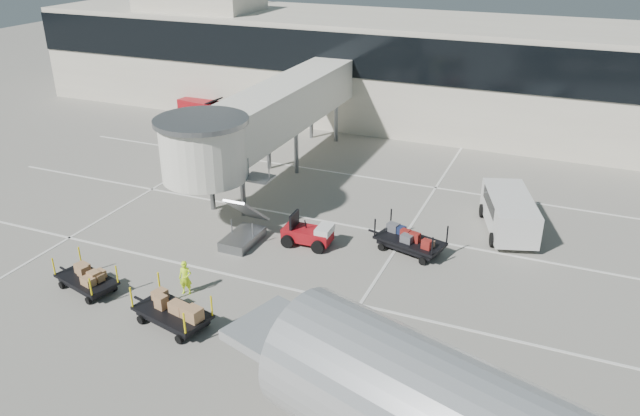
# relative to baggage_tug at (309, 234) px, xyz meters

# --- Properties ---
(ground) EXTENTS (140.00, 140.00, 0.00)m
(ground) POSITION_rel_baggage_tug_xyz_m (-1.76, -6.19, -0.60)
(ground) COLOR gray
(ground) RESTS_ON ground
(lane_markings) EXTENTS (40.00, 30.00, 0.02)m
(lane_markings) POSITION_rel_baggage_tug_xyz_m (-2.43, 3.14, -0.59)
(lane_markings) COLOR silver
(lane_markings) RESTS_ON ground
(terminal) EXTENTS (64.00, 12.11, 15.20)m
(terminal) POSITION_rel_baggage_tug_xyz_m (-2.11, 23.75, 3.51)
(terminal) COLOR beige
(terminal) RESTS_ON ground
(jet_bridge) EXTENTS (5.70, 20.40, 6.03)m
(jet_bridge) POSITION_rel_baggage_tug_xyz_m (-5.73, 6.07, 3.69)
(jet_bridge) COLOR silver
(jet_bridge) RESTS_ON ground
(baggage_tug) EXTENTS (2.55, 1.66, 1.64)m
(baggage_tug) POSITION_rel_baggage_tug_xyz_m (0.00, 0.00, 0.00)
(baggage_tug) COLOR maroon
(baggage_tug) RESTS_ON ground
(suitcase_cart) EXTENTS (4.20, 2.48, 1.61)m
(suitcase_cart) POSITION_rel_baggage_tug_xyz_m (5.00, 1.22, -0.04)
(suitcase_cart) COLOR black
(suitcase_cart) RESTS_ON ground
(box_cart_near) EXTENTS (4.06, 2.29, 1.56)m
(box_cart_near) POSITION_rel_baggage_tug_xyz_m (-2.38, -8.45, -0.02)
(box_cart_near) COLOR black
(box_cart_near) RESTS_ON ground
(box_cart_far) EXTENTS (3.67, 2.15, 1.41)m
(box_cart_far) POSITION_rel_baggage_tug_xyz_m (-7.40, -7.68, -0.06)
(box_cart_far) COLOR black
(box_cart_far) RESTS_ON ground
(ground_worker) EXTENTS (0.66, 0.52, 1.58)m
(ground_worker) POSITION_rel_baggage_tug_xyz_m (-3.12, -6.29, 0.19)
(ground_worker) COLOR #C9FF1A
(ground_worker) RESTS_ON ground
(minivan) EXTENTS (3.64, 5.65, 1.99)m
(minivan) POSITION_rel_baggage_tug_xyz_m (9.04, 5.54, 0.60)
(minivan) COLOR silver
(minivan) RESTS_ON ground
(belt_loader) EXTENTS (4.05, 2.08, 1.87)m
(belt_loader) POSITION_rel_baggage_tug_xyz_m (-17.52, 17.20, 0.11)
(belt_loader) COLOR maroon
(belt_loader) RESTS_ON ground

